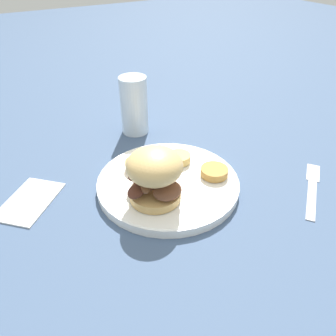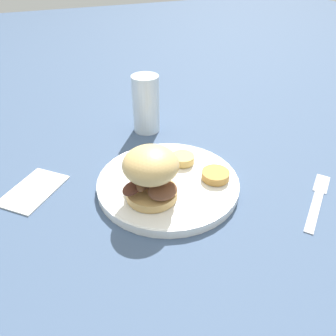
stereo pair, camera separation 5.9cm
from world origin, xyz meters
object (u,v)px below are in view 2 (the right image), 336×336
fork (317,200)px  drinking_glass (146,104)px  sandwich (151,173)px  dinner_plate (168,182)px

fork → drinking_glass: bearing=-63.3°
fork → drinking_glass: (0.19, -0.37, 0.07)m
sandwich → drinking_glass: drinking_glass is taller
fork → drinking_glass: 0.42m
sandwich → drinking_glass: bearing=-108.6°
sandwich → drinking_glass: size_ratio=0.85×
dinner_plate → fork: 0.27m
drinking_glass → fork: bearing=116.7°
fork → dinner_plate: bearing=-32.1°
dinner_plate → drinking_glass: bearing=-100.6°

